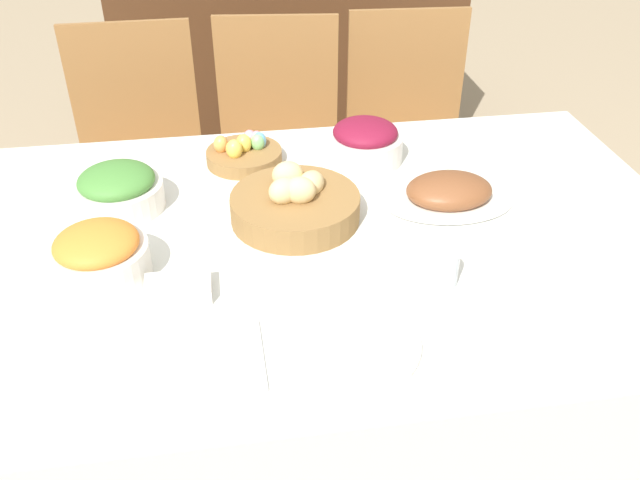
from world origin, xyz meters
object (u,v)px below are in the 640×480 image
object	(u,v)px
chair_far_left	(140,160)
ham_platter	(449,192)
egg_basket	(244,153)
carrot_bowl	(99,255)
bread_basket	(295,203)
dinner_plate	(348,344)
chair_far_right	(408,141)
drinking_cup	(441,268)
beet_salad_bowl	(365,142)
chair_far_center	(278,150)
butter_dish	(178,289)
knife	(432,336)
spoon	(448,334)
sideboard	(289,60)
fork	(260,354)
green_salad_bowl	(118,189)

from	to	relation	value
chair_far_left	ham_platter	bearing A→B (deg)	-46.02
egg_basket	carrot_bowl	bearing A→B (deg)	-124.99
bread_basket	dinner_plate	size ratio (longest dim) A/B	1.13
chair_far_right	egg_basket	distance (m)	0.86
chair_far_right	drinking_cup	xyz separation A→B (m)	(-0.26, -1.12, 0.29)
beet_salad_bowl	dinner_plate	world-z (taller)	beet_salad_bowl
chair_far_left	chair_far_center	bearing A→B (deg)	-0.54
chair_far_right	butter_dish	size ratio (longest dim) A/B	7.31
chair_far_center	ham_platter	world-z (taller)	chair_far_center
carrot_bowl	knife	size ratio (longest dim) A/B	1.14
chair_far_right	knife	distance (m)	1.33
chair_far_left	beet_salad_bowl	world-z (taller)	chair_far_left
carrot_bowl	spoon	size ratio (longest dim) A/B	1.14
sideboard	fork	size ratio (longest dim) A/B	9.16
green_salad_bowl	drinking_cup	size ratio (longest dim) A/B	2.64
green_salad_bowl	beet_salad_bowl	world-z (taller)	beet_salad_bowl
carrot_bowl	spoon	world-z (taller)	carrot_bowl
spoon	sideboard	bearing A→B (deg)	91.34
chair_far_center	bread_basket	distance (m)	0.89
chair_far_right	dinner_plate	bearing A→B (deg)	-106.68
chair_far_center	dinner_plate	xyz separation A→B (m)	(-0.00, -1.27, 0.25)
dinner_plate	drinking_cup	xyz separation A→B (m)	(0.21, 0.15, 0.03)
dinner_plate	drinking_cup	bearing A→B (deg)	34.84
green_salad_bowl	spoon	size ratio (longest dim) A/B	1.19
chair_far_left	drinking_cup	distance (m)	1.35
beet_salad_bowl	butter_dish	size ratio (longest dim) A/B	1.55
fork	chair_far_right	bearing A→B (deg)	63.13
beet_salad_bowl	dinner_plate	distance (m)	0.71
bread_basket	fork	world-z (taller)	bread_basket
butter_dish	beet_salad_bowl	bearing A→B (deg)	46.53
knife	spoon	world-z (taller)	same
ham_platter	butter_dish	size ratio (longest dim) A/B	2.49
egg_basket	ham_platter	distance (m)	0.54
chair_far_left	dinner_plate	distance (m)	1.38
egg_basket	carrot_bowl	world-z (taller)	carrot_bowl
chair_far_center	fork	size ratio (longest dim) A/B	5.36
beet_salad_bowl	dinner_plate	size ratio (longest dim) A/B	0.76
chair_far_right	ham_platter	bearing A→B (deg)	-96.17
beet_salad_bowl	chair_far_right	bearing A→B (deg)	63.16
chair_far_left	sideboard	size ratio (longest dim) A/B	0.59
carrot_bowl	chair_far_right	bearing A→B (deg)	47.20
carrot_bowl	green_salad_bowl	xyz separation A→B (m)	(0.01, 0.27, -0.00)
chair_far_center	bread_basket	xyz separation A→B (m)	(-0.04, -0.84, 0.29)
ham_platter	beet_salad_bowl	world-z (taller)	beet_salad_bowl
chair_far_center	spoon	distance (m)	1.31
carrot_bowl	butter_dish	xyz separation A→B (m)	(0.15, -0.09, -0.04)
green_salad_bowl	knife	distance (m)	0.80
ham_platter	fork	bearing A→B (deg)	-136.90
bread_basket	knife	size ratio (longest dim) A/B	1.69
butter_dish	knife	bearing A→B (deg)	-22.88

